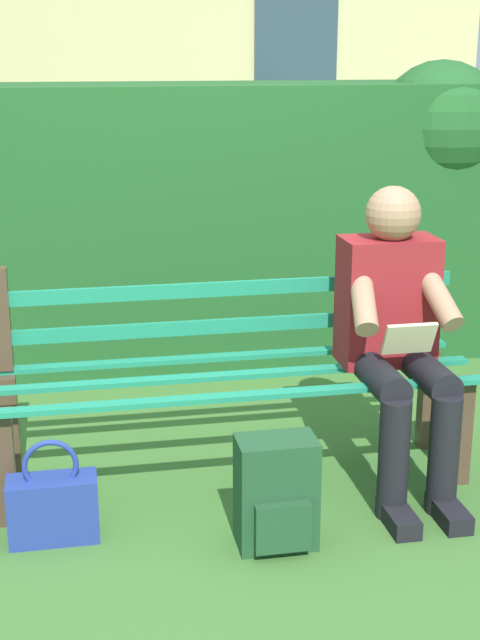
# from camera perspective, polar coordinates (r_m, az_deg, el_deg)

# --- Properties ---
(ground) EXTENTS (60.00, 60.00, 0.00)m
(ground) POSITION_cam_1_polar(r_m,az_deg,el_deg) (3.80, -0.29, -10.07)
(ground) COLOR #3D6B2D
(park_bench) EXTENTS (1.96, 0.52, 0.89)m
(park_bench) POSITION_cam_1_polar(r_m,az_deg,el_deg) (3.69, -0.50, -3.37)
(park_bench) COLOR #4C3828
(park_bench) RESTS_ON ground
(person_seated) EXTENTS (0.44, 0.73, 1.20)m
(person_seated) POSITION_cam_1_polar(r_m,az_deg,el_deg) (3.63, 9.82, -0.68)
(person_seated) COLOR maroon
(person_seated) RESTS_ON ground
(hedge_backdrop) EXTENTS (5.83, 0.87, 1.66)m
(hedge_backdrop) POSITION_cam_1_polar(r_m,az_deg,el_deg) (5.08, -6.62, 6.33)
(hedge_backdrop) COLOR #1E5123
(hedge_backdrop) RESTS_ON ground
(backpack) EXTENTS (0.28, 0.25, 0.41)m
(backpack) POSITION_cam_1_polar(r_m,az_deg,el_deg) (3.27, 2.30, -10.87)
(backpack) COLOR #1E4728
(backpack) RESTS_ON ground
(handbag) EXTENTS (0.32, 0.14, 0.39)m
(handbag) POSITION_cam_1_polar(r_m,az_deg,el_deg) (3.40, -11.68, -11.39)
(handbag) COLOR navy
(handbag) RESTS_ON ground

